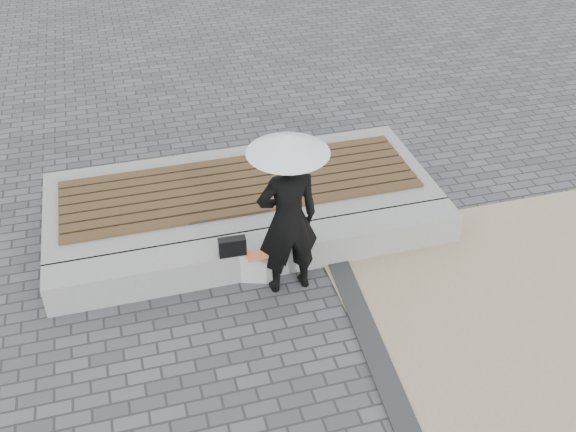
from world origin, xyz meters
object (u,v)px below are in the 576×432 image
object	(u,v)px
seating_ledge	(263,253)
canvas_tote	(257,266)
handbag	(232,247)
parasol	(288,143)
woman	(288,220)

from	to	relation	value
seating_ledge	canvas_tote	bearing A→B (deg)	-119.51
seating_ledge	handbag	size ratio (longest dim) A/B	15.96
parasol	handbag	bearing A→B (deg)	156.67
woman	canvas_tote	bearing A→B (deg)	-35.73
woman	canvas_tote	world-z (taller)	woman
seating_ledge	parasol	world-z (taller)	parasol
parasol	seating_ledge	bearing A→B (deg)	115.04
seating_ledge	handbag	xyz separation A→B (m)	(-0.39, -0.17, 0.31)
woman	parasol	world-z (taller)	parasol
woman	parasol	bearing A→B (deg)	180.00
seating_ledge	woman	distance (m)	0.88
seating_ledge	handbag	bearing A→B (deg)	-157.10
handbag	canvas_tote	world-z (taller)	handbag
woman	parasol	xyz separation A→B (m)	(0.00, 0.00, 0.95)
parasol	handbag	xyz separation A→B (m)	(-0.59, 0.25, -1.39)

